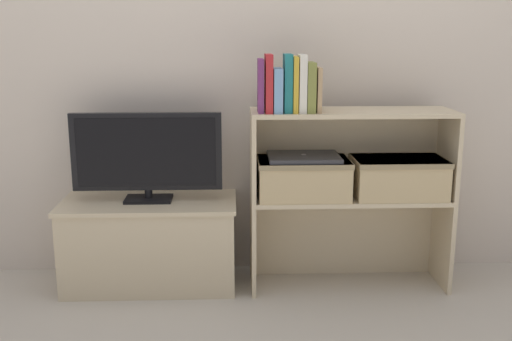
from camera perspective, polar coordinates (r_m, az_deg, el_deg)
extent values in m
plane|color=#BCB2A3|center=(2.83, 0.12, -12.09)|extent=(16.00, 16.00, 0.00)
cube|color=beige|center=(2.98, -0.21, 12.98)|extent=(10.00, 0.05, 2.40)
cube|color=#CCB793|center=(2.96, -10.00, -6.96)|extent=(0.81, 0.38, 0.40)
cube|color=#CCB793|center=(2.89, -10.16, -3.02)|extent=(0.83, 0.40, 0.02)
cube|color=black|center=(2.89, -10.17, -2.69)|extent=(0.22, 0.14, 0.02)
cylinder|color=black|center=(2.88, -10.20, -2.16)|extent=(0.04, 0.04, 0.04)
cube|color=black|center=(2.84, -10.36, 1.78)|extent=(0.70, 0.04, 0.36)
cube|color=black|center=(2.82, -10.41, 1.70)|extent=(0.64, 0.00, 0.32)
cube|color=#CCB793|center=(2.89, -0.28, -6.79)|extent=(0.02, 0.30, 0.45)
cube|color=#CCB793|center=(3.06, 17.27, -6.25)|extent=(0.02, 0.30, 0.45)
cube|color=#CCB793|center=(3.07, 8.26, -5.71)|extent=(0.90, 0.02, 0.45)
cube|color=#CCB793|center=(2.87, 8.90, -2.55)|extent=(0.90, 0.30, 0.02)
cube|color=#CCB793|center=(2.77, -0.29, 1.55)|extent=(0.02, 0.30, 0.40)
cube|color=#CCB793|center=(2.95, 17.83, 1.62)|extent=(0.02, 0.30, 0.40)
cube|color=#CCB793|center=(2.96, 8.53, 2.15)|extent=(0.90, 0.02, 0.40)
cube|color=#CCB793|center=(2.79, 9.19, 5.48)|extent=(0.90, 0.30, 0.02)
cube|color=#6B2D66|center=(2.67, 0.43, 8.08)|extent=(0.02, 0.12, 0.24)
cube|color=#B22328|center=(2.67, 1.21, 8.29)|extent=(0.03, 0.14, 0.26)
cube|color=#709ECC|center=(2.68, 2.06, 7.64)|extent=(0.04, 0.15, 0.19)
cube|color=#1E7075|center=(2.68, 3.04, 8.29)|extent=(0.04, 0.12, 0.26)
cube|color=gold|center=(2.68, 3.70, 8.18)|extent=(0.02, 0.14, 0.25)
cube|color=silver|center=(2.69, 4.39, 8.26)|extent=(0.03, 0.14, 0.25)
cube|color=olive|center=(2.69, 5.19, 7.90)|extent=(0.04, 0.14, 0.22)
cube|color=tan|center=(2.70, 5.94, 7.66)|extent=(0.02, 0.13, 0.20)
cube|color=tan|center=(2.80, 4.52, -0.73)|extent=(0.42, 0.26, 0.18)
cube|color=#917E5B|center=(2.78, 4.55, 0.84)|extent=(0.43, 0.27, 0.02)
cube|color=tan|center=(2.88, 13.40, -0.63)|extent=(0.42, 0.26, 0.18)
cube|color=#917E5B|center=(2.87, 13.48, 0.90)|extent=(0.43, 0.27, 0.02)
cube|color=#2D2D33|center=(2.77, 4.56, 1.29)|extent=(0.33, 0.24, 0.02)
cylinder|color=#99999E|center=(2.77, 4.56, 1.52)|extent=(0.02, 0.02, 0.00)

